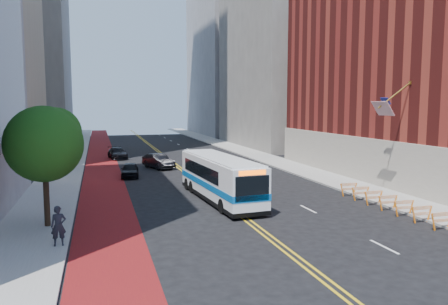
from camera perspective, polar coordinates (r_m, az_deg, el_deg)
name	(u,v)px	position (r m, az deg, el deg)	size (l,w,h in m)	color
ground	(277,243)	(22.46, 6.92, -11.66)	(160.00, 160.00, 0.00)	black
sidewalk_left	(65,168)	(50.22, -20.09, -1.87)	(4.00, 140.00, 0.15)	gray
sidewalk_right	(271,160)	(54.11, 6.16, -0.95)	(4.00, 140.00, 0.15)	gray
bus_lane_paint	(102,167)	(50.10, -15.63, -1.82)	(3.60, 140.00, 0.01)	#610D13
center_line_inner	(173,164)	(50.78, -6.66, -1.52)	(0.14, 140.00, 0.01)	gold
center_line_outer	(176,164)	(50.84, -6.26, -1.50)	(0.14, 140.00, 0.01)	gold
lane_dashes	(200,155)	(59.53, -3.21, -0.32)	(0.14, 98.20, 0.01)	silver
midrise_right_near	(293,24)	(75.71, 8.99, 16.23)	(18.00, 26.00, 40.00)	slate
midrise_right_far	(241,14)	(104.91, 2.27, 17.67)	(20.00, 28.00, 55.00)	gray
construction_barriers	(396,203)	(29.94, 21.51, -6.15)	(1.42, 10.91, 1.00)	orange
street_tree	(45,141)	(25.89, -22.33, 1.41)	(4.20, 4.20, 6.70)	black
transit_bus	(219,177)	(31.51, -0.63, -3.27)	(3.34, 11.70, 3.17)	white
car_a	(130,170)	(42.52, -12.18, -2.23)	(1.60, 3.99, 1.36)	black
car_b	(158,161)	(47.62, -8.56, -1.12)	(1.66, 4.75, 1.57)	black
car_c	(117,153)	(57.05, -13.75, -0.09)	(1.96, 4.83, 1.40)	black
pedestrian	(58,226)	(22.65, -20.81, -8.95)	(0.70, 0.46, 1.93)	black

